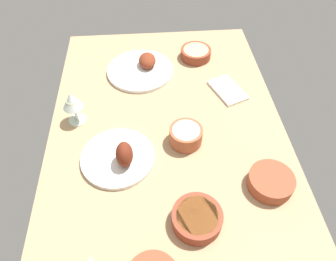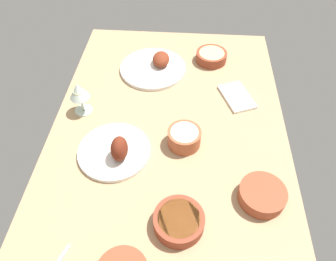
# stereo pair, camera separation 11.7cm
# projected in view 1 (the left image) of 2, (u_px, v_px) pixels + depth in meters

# --- Properties ---
(dining_table) EXTENTS (1.40, 0.90, 0.04)m
(dining_table) POSITION_uv_depth(u_px,v_px,m) (168.00, 137.00, 1.20)
(dining_table) COLOR tan
(dining_table) RESTS_ON ground
(plate_near_viewer) EXTENTS (0.30, 0.30, 0.07)m
(plate_near_viewer) POSITION_uv_depth(u_px,v_px,m) (142.00, 68.00, 1.43)
(plate_near_viewer) COLOR silver
(plate_near_viewer) RESTS_ON dining_table
(plate_center_main) EXTENTS (0.26, 0.26, 0.10)m
(plate_center_main) POSITION_uv_depth(u_px,v_px,m) (120.00, 157.00, 1.09)
(plate_center_main) COLOR silver
(plate_center_main) RESTS_ON dining_table
(bowl_cream) EXTENTS (0.12, 0.12, 0.06)m
(bowl_cream) POSITION_uv_depth(u_px,v_px,m) (186.00, 135.00, 1.14)
(bowl_cream) COLOR #A35133
(bowl_cream) RESTS_ON dining_table
(bowl_onions) EXTENTS (0.15, 0.15, 0.05)m
(bowl_onions) POSITION_uv_depth(u_px,v_px,m) (271.00, 181.00, 1.02)
(bowl_onions) COLOR brown
(bowl_onions) RESTS_ON dining_table
(bowl_potatoes) EXTENTS (0.14, 0.14, 0.05)m
(bowl_potatoes) POSITION_uv_depth(u_px,v_px,m) (196.00, 53.00, 1.49)
(bowl_potatoes) COLOR brown
(bowl_potatoes) RESTS_ON dining_table
(bowl_soup) EXTENTS (0.15, 0.15, 0.05)m
(bowl_soup) POSITION_uv_depth(u_px,v_px,m) (197.00, 218.00, 0.94)
(bowl_soup) COLOR brown
(bowl_soup) RESTS_ON dining_table
(wine_glass) EXTENTS (0.08, 0.08, 0.14)m
(wine_glass) POSITION_uv_depth(u_px,v_px,m) (72.00, 102.00, 1.16)
(wine_glass) COLOR silver
(wine_glass) RESTS_ON dining_table
(folded_napkin) EXTENTS (0.20, 0.16, 0.01)m
(folded_napkin) POSITION_uv_depth(u_px,v_px,m) (228.00, 90.00, 1.34)
(folded_napkin) COLOR white
(folded_napkin) RESTS_ON dining_table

